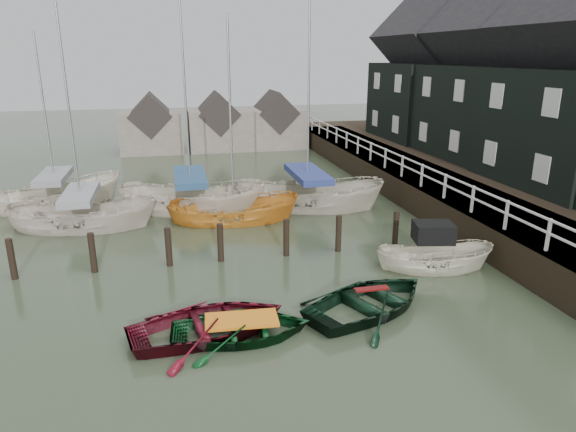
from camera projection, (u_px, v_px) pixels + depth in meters
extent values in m
plane|color=#293421|center=(270.00, 294.00, 15.87)|extent=(120.00, 120.00, 0.00)
cube|color=black|center=(411.00, 168.00, 26.77)|extent=(3.00, 32.00, 0.20)
cube|color=silver|center=(386.00, 149.00, 26.14)|extent=(0.06, 32.00, 0.06)
cube|color=silver|center=(385.00, 157.00, 26.26)|extent=(0.06, 32.00, 0.06)
cube|color=black|center=(501.00, 188.00, 28.38)|extent=(14.00, 38.00, 1.50)
cube|color=black|center=(488.00, 111.00, 29.03)|extent=(6.00, 7.00, 5.00)
cube|color=black|center=(498.00, 32.00, 27.75)|extent=(6.11, 7.14, 6.11)
cube|color=black|center=(429.00, 101.00, 35.53)|extent=(6.40, 7.00, 5.00)
cube|color=black|center=(434.00, 36.00, 34.25)|extent=(6.52, 7.14, 6.52)
cylinder|color=black|center=(13.00, 265.00, 16.79)|extent=(0.22, 0.22, 1.80)
cylinder|color=black|center=(93.00, 258.00, 17.33)|extent=(0.22, 0.22, 1.80)
cylinder|color=black|center=(169.00, 252.00, 17.86)|extent=(0.22, 0.22, 1.80)
cylinder|color=black|center=(221.00, 248.00, 18.25)|extent=(0.22, 0.22, 1.80)
cylinder|color=black|center=(286.00, 243.00, 18.76)|extent=(0.22, 0.22, 1.80)
cylinder|color=black|center=(338.00, 239.00, 19.19)|extent=(0.22, 0.22, 1.80)
cylinder|color=black|center=(395.00, 234.00, 19.68)|extent=(0.22, 0.22, 1.80)
cube|color=#665B51|center=(152.00, 132.00, 38.72)|extent=(4.50, 4.00, 3.00)
cube|color=#282321|center=(150.00, 114.00, 38.33)|extent=(3.18, 4.08, 3.18)
cube|color=#665B51|center=(218.00, 130.00, 39.79)|extent=(4.50, 4.00, 3.00)
cube|color=#282321|center=(217.00, 113.00, 39.40)|extent=(3.18, 4.08, 3.18)
cube|color=#665B51|center=(275.00, 128.00, 40.75)|extent=(4.50, 4.00, 3.00)
cube|color=#282321|center=(275.00, 111.00, 40.36)|extent=(3.18, 4.08, 3.18)
imported|color=#4E0B16|center=(210.00, 334.00, 13.59)|extent=(4.73, 3.81, 0.87)
imported|color=black|center=(242.00, 337.00, 13.46)|extent=(3.81, 2.85, 0.75)
imported|color=black|center=(370.00, 310.00, 14.86)|extent=(5.16, 4.57, 0.89)
imported|color=beige|center=(433.00, 269.00, 17.70)|extent=(4.20, 2.32, 1.54)
cube|color=black|center=(433.00, 232.00, 17.50)|extent=(1.49, 1.26, 0.65)
imported|color=beige|center=(84.00, 227.00, 21.96)|extent=(6.62, 3.44, 2.43)
cylinder|color=#B2B2B7|center=(65.00, 82.00, 20.14)|extent=(0.10, 0.10, 9.40)
cube|color=gray|center=(80.00, 195.00, 21.52)|extent=(3.63, 1.85, 0.30)
imported|color=beige|center=(192.00, 210.00, 24.38)|extent=(7.59, 4.89, 2.75)
cylinder|color=#B2B2B7|center=(184.00, 72.00, 22.48)|extent=(0.10, 0.10, 9.63)
cube|color=navy|center=(190.00, 177.00, 23.89)|extent=(4.16, 2.65, 0.30)
imported|color=orange|center=(234.00, 221.00, 22.85)|extent=(5.99, 2.84, 2.23)
cylinder|color=#B2B2B7|center=(230.00, 108.00, 21.36)|extent=(0.10, 0.10, 7.42)
imported|color=beige|center=(307.00, 207.00, 24.88)|extent=(7.71, 5.02, 2.79)
cylinder|color=#B2B2B7|center=(309.00, 72.00, 22.98)|extent=(0.10, 0.10, 9.58)
cube|color=navy|center=(308.00, 174.00, 24.38)|extent=(4.22, 2.72, 0.30)
imported|color=beige|center=(58.00, 206.00, 25.15)|extent=(6.78, 4.63, 2.45)
cylinder|color=#B2B2B7|center=(44.00, 108.00, 23.73)|extent=(0.10, 0.10, 6.72)
cube|color=gray|center=(54.00, 176.00, 24.71)|extent=(3.71, 2.50, 0.30)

